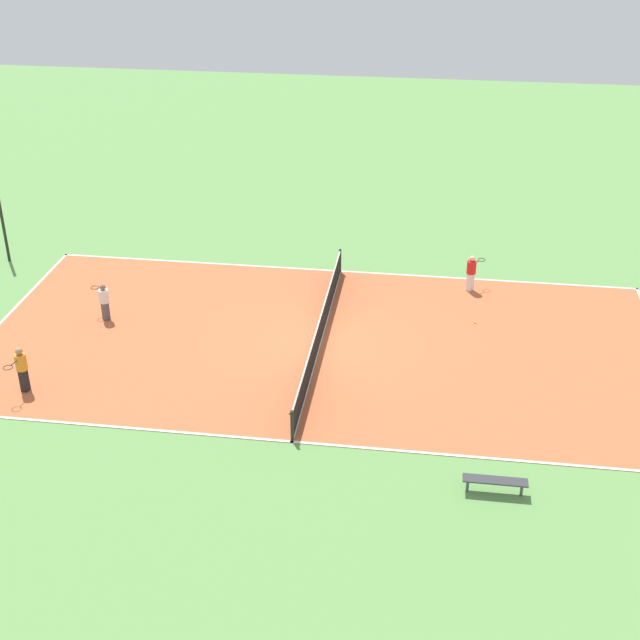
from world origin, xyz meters
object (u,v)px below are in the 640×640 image
(player_far_white, at_px, (104,300))
(player_coach_red, at_px, (471,271))
(tennis_ball_right_alley, at_px, (289,413))
(player_center_orange, at_px, (21,367))
(fence_post_back_right, at_px, (3,222))
(bench, at_px, (495,481))
(tennis_ball_midcourt, at_px, (475,322))
(tennis_net, at_px, (320,329))

(player_far_white, distance_m, player_coach_red, 13.85)
(player_far_white, distance_m, tennis_ball_right_alley, 9.22)
(player_center_orange, bearing_deg, fence_post_back_right, -139.71)
(player_center_orange, xyz_separation_m, fence_post_back_right, (9.40, 4.96, 0.84))
(bench, bearing_deg, player_far_white, -30.20)
(player_coach_red, relative_size, fence_post_back_right, 0.41)
(bench, distance_m, player_center_orange, 14.91)
(player_coach_red, distance_m, fence_post_back_right, 19.02)
(tennis_ball_midcourt, xyz_separation_m, fence_post_back_right, (2.85, 19.16, 1.69))
(tennis_net, distance_m, tennis_ball_right_alley, 4.53)
(player_center_orange, bearing_deg, player_coach_red, 135.87)
(player_center_orange, distance_m, player_coach_red, 16.81)
(player_center_orange, relative_size, player_far_white, 1.10)
(player_center_orange, bearing_deg, bench, 90.78)
(tennis_net, height_order, player_far_white, player_far_white)
(player_center_orange, height_order, tennis_ball_right_alley, player_center_orange)
(tennis_net, bearing_deg, tennis_ball_right_alley, 176.05)
(player_coach_red, distance_m, tennis_ball_right_alley, 10.90)
(fence_post_back_right, bearing_deg, bench, -122.44)
(player_center_orange, distance_m, fence_post_back_right, 10.66)
(player_coach_red, bearing_deg, player_far_white, 147.03)
(tennis_ball_right_alley, bearing_deg, player_center_orange, 89.20)
(player_center_orange, height_order, tennis_ball_midcourt, player_center_orange)
(tennis_net, height_order, player_center_orange, player_center_orange)
(bench, bearing_deg, player_center_orange, -11.71)
(tennis_ball_midcourt, bearing_deg, player_coach_red, 3.53)
(bench, distance_m, player_coach_red, 12.30)
(bench, distance_m, tennis_ball_right_alley, 6.74)
(tennis_ball_midcourt, bearing_deg, player_center_orange, 114.73)
(player_far_white, bearing_deg, player_coach_red, -122.48)
(player_far_white, xyz_separation_m, tennis_ball_right_alley, (-5.08, -7.65, -0.76))
(tennis_net, relative_size, fence_post_back_right, 3.34)
(player_center_orange, bearing_deg, player_far_white, -177.47)
(tennis_ball_midcourt, height_order, fence_post_back_right, fence_post_back_right)
(bench, xyz_separation_m, fence_post_back_right, (12.42, 19.55, 1.36))
(tennis_ball_midcourt, xyz_separation_m, tennis_ball_right_alley, (-6.66, 5.68, 0.00))
(tennis_net, distance_m, tennis_ball_midcourt, 5.81)
(bench, height_order, tennis_ball_right_alley, bench)
(tennis_ball_right_alley, bearing_deg, player_coach_red, -30.48)
(player_coach_red, relative_size, tennis_ball_midcourt, 21.32)
(fence_post_back_right, bearing_deg, tennis_net, -110.00)
(bench, bearing_deg, tennis_ball_midcourt, -87.70)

